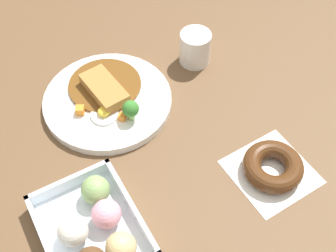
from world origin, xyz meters
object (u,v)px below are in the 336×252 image
at_px(curry_plate, 108,99).
at_px(chocolate_ring_donut, 273,167).
at_px(donut_box, 95,230).
at_px(coffee_mug, 195,48).

bearing_deg(curry_plate, chocolate_ring_donut, -147.54).
height_order(curry_plate, chocolate_ring_donut, curry_plate).
xyz_separation_m(donut_box, chocolate_ring_donut, (-0.04, -0.34, -0.01)).
xyz_separation_m(donut_box, coffee_mug, (0.29, -0.37, 0.01)).
distance_m(chocolate_ring_donut, coffee_mug, 0.33).
distance_m(curry_plate, coffee_mug, 0.23).
relative_size(curry_plate, coffee_mug, 3.50).
height_order(chocolate_ring_donut, coffee_mug, coffee_mug).
height_order(curry_plate, donut_box, curry_plate).
bearing_deg(coffee_mug, donut_box, 127.66).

